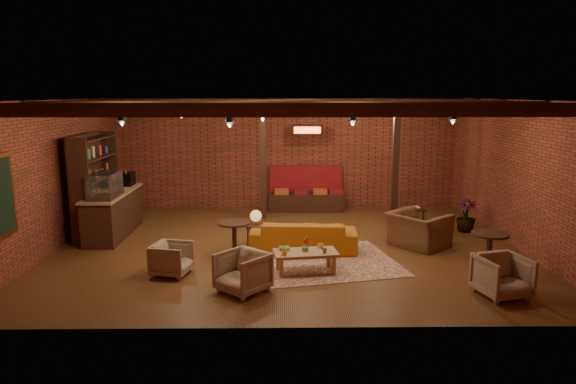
{
  "coord_description": "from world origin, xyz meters",
  "views": [
    {
      "loc": [
        -0.11,
        -10.91,
        3.34
      ],
      "look_at": [
        0.04,
        0.2,
        1.19
      ],
      "focal_mm": 32.0,
      "sensor_mm": 36.0,
      "label": 1
    }
  ],
  "objects_px": {
    "side_table_lamp": "(256,219)",
    "round_table_left": "(234,233)",
    "armchair_far": "(503,274)",
    "armchair_right": "(418,224)",
    "plant_tall": "(468,183)",
    "armchair_b": "(243,270)",
    "sofa": "(303,236)",
    "coffee_table": "(305,254)",
    "round_table_right": "(489,247)",
    "armchair_a": "(172,257)",
    "side_table_book": "(412,209)"
  },
  "relations": [
    {
      "from": "armchair_a",
      "to": "side_table_lamp",
      "type": "bearing_deg",
      "value": -26.75
    },
    {
      "from": "side_table_lamp",
      "to": "armchair_far",
      "type": "height_order",
      "value": "side_table_lamp"
    },
    {
      "from": "side_table_book",
      "to": "armchair_far",
      "type": "height_order",
      "value": "armchair_far"
    },
    {
      "from": "round_table_right",
      "to": "armchair_far",
      "type": "height_order",
      "value": "round_table_right"
    },
    {
      "from": "sofa",
      "to": "round_table_left",
      "type": "relative_size",
      "value": 3.21
    },
    {
      "from": "armchair_a",
      "to": "armchair_b",
      "type": "bearing_deg",
      "value": -109.72
    },
    {
      "from": "armchair_far",
      "to": "plant_tall",
      "type": "relative_size",
      "value": 0.32
    },
    {
      "from": "plant_tall",
      "to": "armchair_a",
      "type": "bearing_deg",
      "value": -155.67
    },
    {
      "from": "round_table_right",
      "to": "sofa",
      "type": "bearing_deg",
      "value": 156.26
    },
    {
      "from": "round_table_right",
      "to": "plant_tall",
      "type": "relative_size",
      "value": 0.33
    },
    {
      "from": "armchair_far",
      "to": "armchair_b",
      "type": "bearing_deg",
      "value": 162.85
    },
    {
      "from": "side_table_lamp",
      "to": "armchair_right",
      "type": "distance_m",
      "value": 3.57
    },
    {
      "from": "coffee_table",
      "to": "armchair_a",
      "type": "relative_size",
      "value": 1.86
    },
    {
      "from": "coffee_table",
      "to": "armchair_right",
      "type": "relative_size",
      "value": 1.07
    },
    {
      "from": "coffee_table",
      "to": "side_table_lamp",
      "type": "relative_size",
      "value": 1.54
    },
    {
      "from": "armchair_b",
      "to": "side_table_book",
      "type": "distance_m",
      "value": 5.55
    },
    {
      "from": "side_table_lamp",
      "to": "plant_tall",
      "type": "height_order",
      "value": "plant_tall"
    },
    {
      "from": "side_table_lamp",
      "to": "armchair_a",
      "type": "xyz_separation_m",
      "value": [
        -1.48,
        -1.82,
        -0.28
      ]
    },
    {
      "from": "armchair_right",
      "to": "side_table_book",
      "type": "relative_size",
      "value": 1.85
    },
    {
      "from": "sofa",
      "to": "side_table_book",
      "type": "distance_m",
      "value": 3.21
    },
    {
      "from": "armchair_right",
      "to": "plant_tall",
      "type": "distance_m",
      "value": 2.07
    },
    {
      "from": "armchair_right",
      "to": "sofa",
      "type": "bearing_deg",
      "value": 57.1
    },
    {
      "from": "armchair_a",
      "to": "round_table_left",
      "type": "bearing_deg",
      "value": -29.65
    },
    {
      "from": "side_table_lamp",
      "to": "round_table_left",
      "type": "bearing_deg",
      "value": -123.12
    },
    {
      "from": "sofa",
      "to": "round_table_left",
      "type": "distance_m",
      "value": 1.48
    },
    {
      "from": "armchair_right",
      "to": "side_table_book",
      "type": "xyz_separation_m",
      "value": [
        0.2,
        1.39,
        0.02
      ]
    },
    {
      "from": "round_table_left",
      "to": "armchair_far",
      "type": "bearing_deg",
      "value": -26.29
    },
    {
      "from": "round_table_left",
      "to": "side_table_book",
      "type": "relative_size",
      "value": 1.12
    },
    {
      "from": "side_table_book",
      "to": "armchair_far",
      "type": "xyz_separation_m",
      "value": [
        0.46,
        -4.22,
        -0.14
      ]
    },
    {
      "from": "sofa",
      "to": "armchair_right",
      "type": "distance_m",
      "value": 2.56
    },
    {
      "from": "armchair_b",
      "to": "round_table_right",
      "type": "distance_m",
      "value": 4.6
    },
    {
      "from": "coffee_table",
      "to": "armchair_right",
      "type": "bearing_deg",
      "value": 32.04
    },
    {
      "from": "side_table_lamp",
      "to": "round_table_left",
      "type": "height_order",
      "value": "side_table_lamp"
    },
    {
      "from": "armchair_b",
      "to": "plant_tall",
      "type": "xyz_separation_m",
      "value": [
        5.17,
        3.83,
        0.82
      ]
    },
    {
      "from": "coffee_table",
      "to": "round_table_right",
      "type": "xyz_separation_m",
      "value": [
        3.42,
        -0.15,
        0.17
      ]
    },
    {
      "from": "side_table_lamp",
      "to": "armchair_a",
      "type": "relative_size",
      "value": 1.21
    },
    {
      "from": "plant_tall",
      "to": "coffee_table",
      "type": "bearing_deg",
      "value": -144.91
    },
    {
      "from": "armchair_right",
      "to": "plant_tall",
      "type": "height_order",
      "value": "plant_tall"
    },
    {
      "from": "armchair_far",
      "to": "side_table_lamp",
      "type": "bearing_deg",
      "value": 131.36
    },
    {
      "from": "armchair_b",
      "to": "armchair_right",
      "type": "bearing_deg",
      "value": 76.86
    },
    {
      "from": "sofa",
      "to": "round_table_left",
      "type": "bearing_deg",
      "value": 13.86
    },
    {
      "from": "side_table_lamp",
      "to": "side_table_book",
      "type": "height_order",
      "value": "side_table_lamp"
    },
    {
      "from": "armchair_a",
      "to": "side_table_book",
      "type": "relative_size",
      "value": 1.07
    },
    {
      "from": "coffee_table",
      "to": "round_table_left",
      "type": "relative_size",
      "value": 1.77
    },
    {
      "from": "sofa",
      "to": "coffee_table",
      "type": "relative_size",
      "value": 1.81
    },
    {
      "from": "sofa",
      "to": "side_table_book",
      "type": "relative_size",
      "value": 3.59
    },
    {
      "from": "sofa",
      "to": "armchair_a",
      "type": "bearing_deg",
      "value": 33.29
    },
    {
      "from": "round_table_left",
      "to": "armchair_b",
      "type": "distance_m",
      "value": 2.07
    },
    {
      "from": "armchair_a",
      "to": "plant_tall",
      "type": "xyz_separation_m",
      "value": [
        6.55,
        2.96,
        0.86
      ]
    },
    {
      "from": "armchair_b",
      "to": "side_table_book",
      "type": "bearing_deg",
      "value": 87.45
    }
  ]
}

